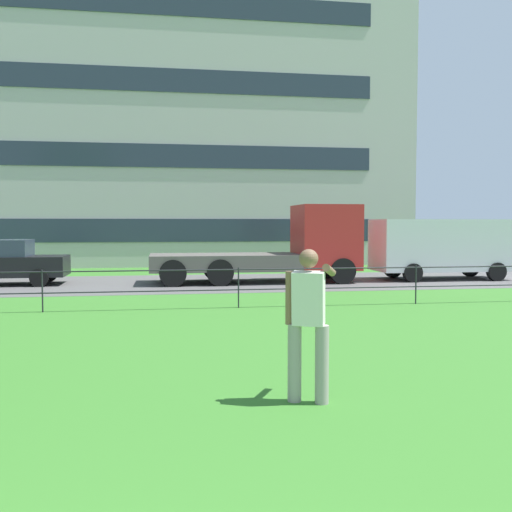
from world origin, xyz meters
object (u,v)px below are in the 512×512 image
(flatbed_truck_right, at_px, (285,248))
(panel_van_center, at_px, (441,245))
(person_thrower, at_px, (308,320))
(car_black_far_left, at_px, (4,262))
(apartment_building_background, at_px, (112,108))

(flatbed_truck_right, xyz_separation_m, panel_van_center, (5.96, 0.02, 0.05))
(flatbed_truck_right, bearing_deg, panel_van_center, 0.24)
(person_thrower, relative_size, flatbed_truck_right, 0.24)
(flatbed_truck_right, relative_size, panel_van_center, 1.46)
(flatbed_truck_right, height_order, panel_van_center, flatbed_truck_right)
(person_thrower, xyz_separation_m, car_black_far_left, (-7.07, 14.05, -0.19))
(car_black_far_left, height_order, panel_van_center, panel_van_center)
(person_thrower, relative_size, panel_van_center, 0.36)
(panel_van_center, bearing_deg, person_thrower, -121.92)
(flatbed_truck_right, bearing_deg, car_black_far_left, 177.66)
(flatbed_truck_right, relative_size, apartment_building_background, 0.23)
(car_black_far_left, relative_size, panel_van_center, 0.80)
(person_thrower, distance_m, panel_van_center, 16.12)
(flatbed_truck_right, distance_m, apartment_building_background, 18.90)
(person_thrower, bearing_deg, car_black_far_left, 116.73)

